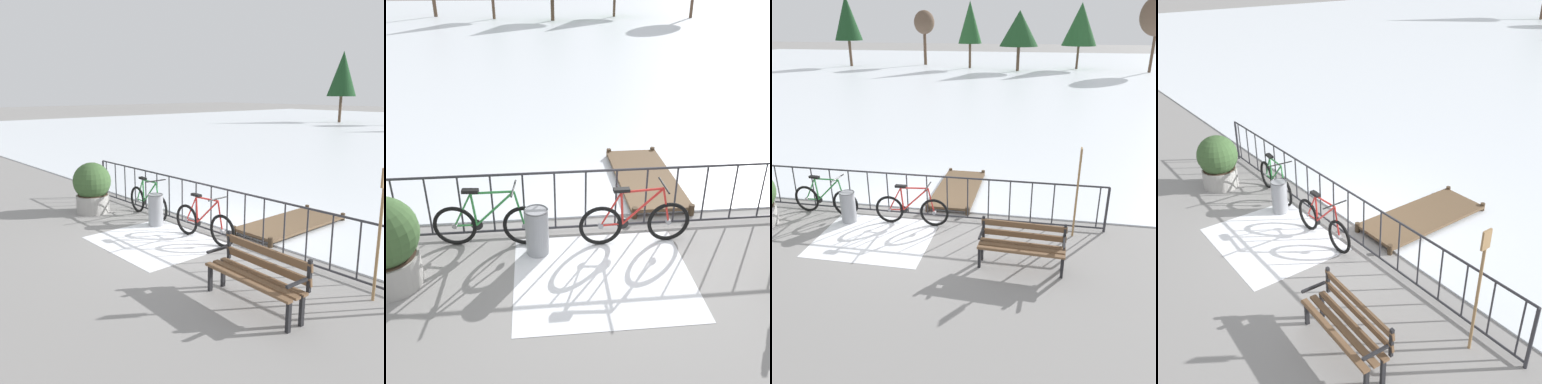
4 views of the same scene
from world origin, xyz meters
The scene contains 10 objects.
ground_plane centered at (0.00, 0.00, 0.00)m, with size 160.00×160.00×0.00m, color gray.
snow_patch centered at (-0.38, -1.20, 0.00)m, with size 2.43×2.05×0.01m, color white.
railing_fence centered at (0.00, 0.00, 0.56)m, with size 9.06×0.06×1.07m.
bicycle_near_railing centered at (-1.97, -0.25, 0.37)m, with size 1.71×0.52×0.97m.
bicycle_second centered at (0.22, -0.41, 0.37)m, with size 1.71×0.52×0.97m.
park_bench centered at (2.77, -1.72, 0.51)m, with size 1.62×0.56×0.89m.
planter_with_shrub centered at (-3.22, -1.06, 0.65)m, with size 0.94×0.94×1.27m.
trash_bin centered at (-1.26, -0.54, 0.37)m, with size 0.35×0.35×0.73m.
oar_upright centered at (3.81, -0.33, 1.14)m, with size 0.04×0.16×1.98m.
wooden_dock centered at (0.89, 1.64, 0.12)m, with size 1.10×2.77×0.20m.
Camera 4 is at (6.66, -4.61, 5.03)m, focal length 43.37 mm.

